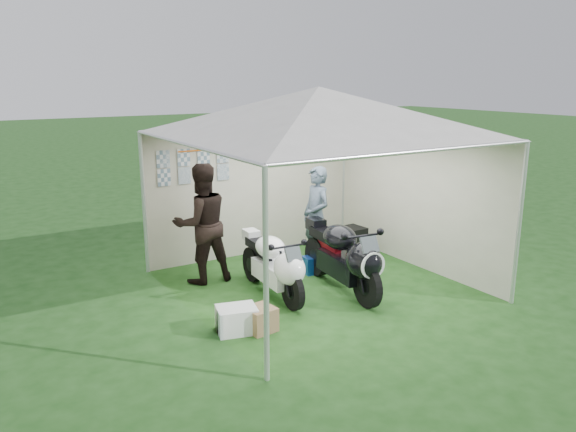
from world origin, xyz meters
name	(u,v)px	position (x,y,z in m)	size (l,w,h in m)	color
ground	(316,286)	(0.00, 0.00, 0.00)	(80.00, 80.00, 0.00)	#1A4614
canopy_tent	(317,117)	(0.00, 0.03, 2.58)	(5.66, 5.66, 3.00)	silver
motorcycle_white	(275,264)	(-0.75, -0.02, 0.50)	(0.47, 1.83, 0.90)	black
motorcycle_black	(345,256)	(0.22, -0.42, 0.57)	(0.61, 2.08, 1.02)	black
paddock_stand	(315,264)	(0.32, 0.52, 0.14)	(0.38, 0.24, 0.28)	blue
person_dark_jacket	(202,224)	(-1.39, 1.12, 0.94)	(0.91, 0.71, 1.87)	black
person_blue_jacket	(316,216)	(0.58, 0.87, 0.85)	(0.62, 0.41, 1.70)	slate
equipment_box	(349,242)	(1.36, 0.95, 0.26)	(0.52, 0.41, 0.52)	black
crate_0	(237,319)	(-1.75, -0.78, 0.16)	(0.49, 0.38, 0.33)	silver
crate_1	(260,319)	(-1.48, -0.91, 0.15)	(0.35, 0.35, 0.31)	olive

